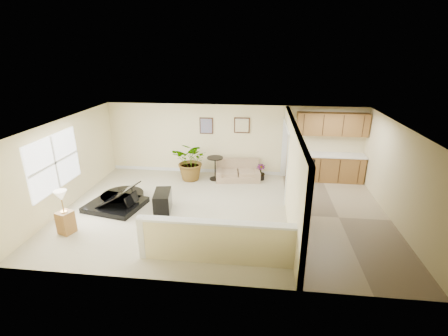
# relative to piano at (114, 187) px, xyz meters

# --- Properties ---
(floor) EXTENTS (9.00, 9.00, 0.00)m
(floor) POSITION_rel_piano_xyz_m (3.15, -0.04, -0.59)
(floor) COLOR #C2BA97
(floor) RESTS_ON ground
(back_wall) EXTENTS (9.00, 0.04, 2.50)m
(back_wall) POSITION_rel_piano_xyz_m (3.15, 2.96, 0.66)
(back_wall) COLOR beige
(back_wall) RESTS_ON floor
(front_wall) EXTENTS (9.00, 0.04, 2.50)m
(front_wall) POSITION_rel_piano_xyz_m (3.15, -3.04, 0.66)
(front_wall) COLOR beige
(front_wall) RESTS_ON floor
(left_wall) EXTENTS (0.04, 6.00, 2.50)m
(left_wall) POSITION_rel_piano_xyz_m (-1.35, -0.04, 0.66)
(left_wall) COLOR beige
(left_wall) RESTS_ON floor
(right_wall) EXTENTS (0.04, 6.00, 2.50)m
(right_wall) POSITION_rel_piano_xyz_m (7.65, -0.04, 0.66)
(right_wall) COLOR beige
(right_wall) RESTS_ON floor
(ceiling) EXTENTS (9.00, 6.00, 0.04)m
(ceiling) POSITION_rel_piano_xyz_m (3.15, -0.04, 1.91)
(ceiling) COLOR white
(ceiling) RESTS_ON back_wall
(kitchen_vinyl) EXTENTS (2.70, 6.00, 0.01)m
(kitchen_vinyl) POSITION_rel_piano_xyz_m (6.30, -0.04, -0.58)
(kitchen_vinyl) COLOR tan
(kitchen_vinyl) RESTS_ON floor
(interior_partition) EXTENTS (0.18, 5.99, 2.50)m
(interior_partition) POSITION_rel_piano_xyz_m (4.95, 0.21, 0.63)
(interior_partition) COLOR beige
(interior_partition) RESTS_ON floor
(pony_half_wall) EXTENTS (3.42, 0.22, 1.00)m
(pony_half_wall) POSITION_rel_piano_xyz_m (3.23, -2.34, -0.07)
(pony_half_wall) COLOR beige
(pony_half_wall) RESTS_ON floor
(left_window) EXTENTS (0.05, 2.15, 1.45)m
(left_window) POSITION_rel_piano_xyz_m (-1.33, -0.54, 0.86)
(left_window) COLOR white
(left_window) RESTS_ON left_wall
(wall_art_left) EXTENTS (0.48, 0.04, 0.58)m
(wall_art_left) POSITION_rel_piano_xyz_m (2.20, 2.93, 1.16)
(wall_art_left) COLOR #3D2516
(wall_art_left) RESTS_ON back_wall
(wall_mirror) EXTENTS (0.55, 0.04, 0.55)m
(wall_mirror) POSITION_rel_piano_xyz_m (3.45, 2.93, 1.21)
(wall_mirror) COLOR #3D2516
(wall_mirror) RESTS_ON back_wall
(kitchen_cabinets) EXTENTS (2.36, 0.65, 2.33)m
(kitchen_cabinets) POSITION_rel_piano_xyz_m (6.35, 2.69, 0.28)
(kitchen_cabinets) COLOR olive
(kitchen_cabinets) RESTS_ON floor
(piano) EXTENTS (1.94, 1.96, 1.40)m
(piano) POSITION_rel_piano_xyz_m (0.00, 0.00, 0.00)
(piano) COLOR black
(piano) RESTS_ON floor
(piano_bench) EXTENTS (0.57, 0.91, 0.57)m
(piano_bench) POSITION_rel_piano_xyz_m (1.46, -0.19, -0.30)
(piano_bench) COLOR black
(piano_bench) RESTS_ON floor
(loveseat) EXTENTS (1.59, 1.02, 0.86)m
(loveseat) POSITION_rel_piano_xyz_m (3.38, 2.43, -0.26)
(loveseat) COLOR tan
(loveseat) RESTS_ON floor
(accent_table) EXTENTS (0.56, 0.56, 0.81)m
(accent_table) POSITION_rel_piano_xyz_m (2.59, 2.30, -0.07)
(accent_table) COLOR black
(accent_table) RESTS_ON floor
(palm_plant) EXTENTS (1.47, 1.35, 1.37)m
(palm_plant) POSITION_rel_piano_xyz_m (1.80, 2.19, 0.09)
(palm_plant) COLOR black
(palm_plant) RESTS_ON floor
(small_plant) EXTENTS (0.34, 0.34, 0.55)m
(small_plant) POSITION_rel_piano_xyz_m (4.16, 2.46, -0.35)
(small_plant) COLOR black
(small_plant) RESTS_ON floor
(lamp_stand) EXTENTS (0.43, 0.43, 1.13)m
(lamp_stand) POSITION_rel_piano_xyz_m (-0.58, -1.58, -0.11)
(lamp_stand) COLOR olive
(lamp_stand) RESTS_ON floor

